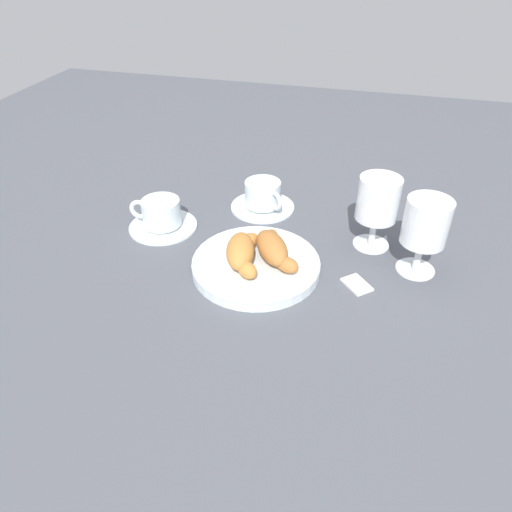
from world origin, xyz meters
name	(u,v)px	position (x,y,z in m)	size (l,w,h in m)	color
ground_plane	(264,266)	(0.00, 0.00, 0.00)	(2.20, 2.20, 0.00)	#4C4F56
pastry_plate	(256,264)	(0.01, -0.01, 0.01)	(0.23, 0.23, 0.02)	silver
croissant_large	(242,252)	(0.02, -0.03, 0.04)	(0.13, 0.08, 0.04)	#BC7A38
croissant_small	(273,249)	(0.00, 0.02, 0.04)	(0.12, 0.11, 0.04)	#AD6B33
coffee_cup_near	(161,216)	(-0.07, -0.23, 0.03)	(0.14, 0.14, 0.06)	silver
coffee_cup_far	(263,197)	(-0.20, -0.05, 0.03)	(0.14, 0.14, 0.06)	silver
juice_glass_left	(378,201)	(-0.12, 0.18, 0.09)	(0.08, 0.08, 0.14)	white
juice_glass_right	(426,225)	(-0.06, 0.26, 0.09)	(0.08, 0.08, 0.14)	white
sugar_packet	(357,284)	(0.01, 0.17, 0.00)	(0.05, 0.03, 0.01)	white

